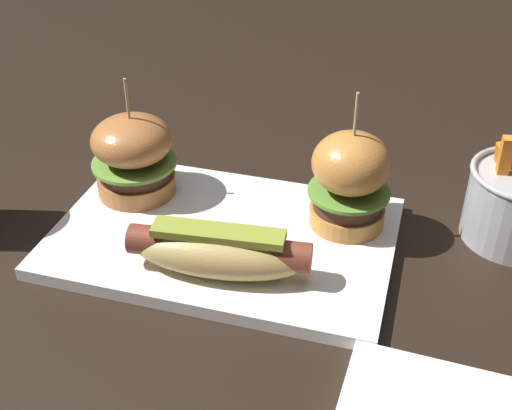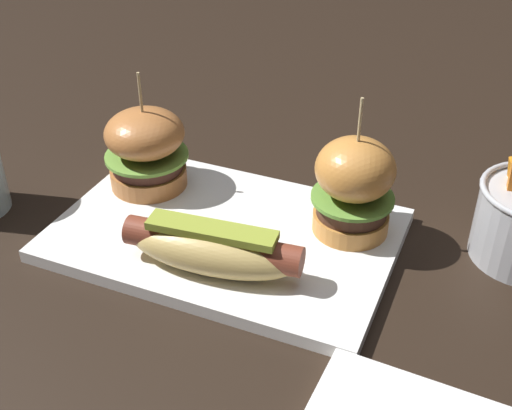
{
  "view_description": "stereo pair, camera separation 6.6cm",
  "coord_description": "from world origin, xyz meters",
  "px_view_note": "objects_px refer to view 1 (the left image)",
  "views": [
    {
      "loc": [
        0.19,
        -0.52,
        0.42
      ],
      "look_at": [
        0.03,
        0.0,
        0.05
      ],
      "focal_mm": 46.34,
      "sensor_mm": 36.0,
      "label": 1
    },
    {
      "loc": [
        0.25,
        -0.5,
        0.42
      ],
      "look_at": [
        0.03,
        0.0,
        0.05
      ],
      "focal_mm": 46.34,
      "sensor_mm": 36.0,
      "label": 2
    }
  ],
  "objects_px": {
    "slider_left": "(134,155)",
    "hot_dog": "(219,251)",
    "slider_right": "(350,180)",
    "platter_main": "(224,237)"
  },
  "relations": [
    {
      "from": "platter_main",
      "to": "slider_right",
      "type": "xyz_separation_m",
      "value": [
        0.12,
        0.05,
        0.06
      ]
    },
    {
      "from": "slider_left",
      "to": "hot_dog",
      "type": "bearing_deg",
      "value": -38.86
    },
    {
      "from": "hot_dog",
      "to": "slider_left",
      "type": "height_order",
      "value": "slider_left"
    },
    {
      "from": "hot_dog",
      "to": "slider_right",
      "type": "distance_m",
      "value": 0.16
    },
    {
      "from": "slider_right",
      "to": "slider_left",
      "type": "bearing_deg",
      "value": -178.8
    },
    {
      "from": "platter_main",
      "to": "hot_dog",
      "type": "xyz_separation_m",
      "value": [
        0.02,
        -0.06,
        0.03
      ]
    },
    {
      "from": "hot_dog",
      "to": "slider_left",
      "type": "distance_m",
      "value": 0.18
    },
    {
      "from": "hot_dog",
      "to": "slider_right",
      "type": "bearing_deg",
      "value": 48.11
    },
    {
      "from": "platter_main",
      "to": "hot_dog",
      "type": "height_order",
      "value": "hot_dog"
    },
    {
      "from": "hot_dog",
      "to": "slider_left",
      "type": "bearing_deg",
      "value": 141.14
    }
  ]
}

